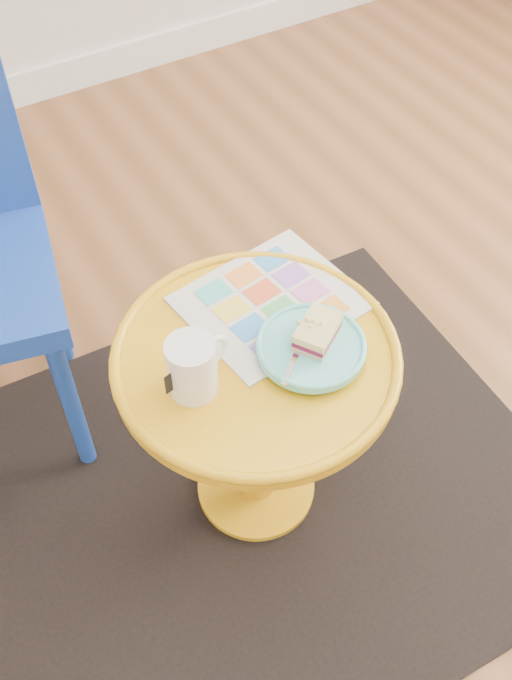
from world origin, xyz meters
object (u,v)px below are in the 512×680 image
side_table (256,399)px  newspaper (271,302)px  mug (193,365)px  plate (311,348)px

side_table → newspaper: size_ratio=1.66×
mug → side_table: bearing=-8.7°
plate → side_table: bearing=149.5°
newspaper → plate: 0.14m
newspaper → plate: (-0.00, -0.14, 0.02)m
newspaper → side_table: bearing=-141.3°
newspaper → mug: 0.24m
plate → mug: bearing=168.9°
side_table → mug: mug is taller
side_table → mug: size_ratio=4.27×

